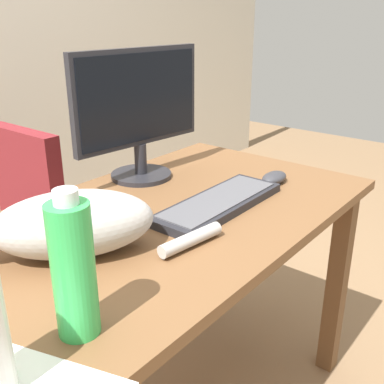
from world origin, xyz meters
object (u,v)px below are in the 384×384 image
cat (63,223)px  water_bottle (73,269)px  keyboard (219,203)px  office_chair (67,244)px  monitor (139,110)px  computer_mouse (274,178)px

cat → water_bottle: (-0.15, -0.24, 0.04)m
keyboard → office_chair: bearing=88.7°
office_chair → cat: 0.92m
cat → office_chair: bearing=55.4°
monitor → water_bottle: 0.80m
computer_mouse → water_bottle: (-0.86, -0.10, 0.11)m
cat → water_bottle: water_bottle is taller
cat → computer_mouse: 0.73m
water_bottle → computer_mouse: bearing=6.7°
office_chair → computer_mouse: (0.26, -0.80, 0.40)m
office_chair → water_bottle: water_bottle is taller
keyboard → computer_mouse: (0.27, -0.02, 0.00)m
cat → water_bottle: size_ratio=1.91×
keyboard → cat: bearing=165.4°
monitor → water_bottle: size_ratio=1.81×
monitor → keyboard: size_ratio=1.09×
monitor → cat: monitor is taller
computer_mouse → water_bottle: bearing=-173.3°
office_chair → keyboard: size_ratio=2.01×
office_chair → water_bottle: (-0.61, -0.90, 0.51)m
keyboard → water_bottle: size_ratio=1.66×
monitor → computer_mouse: (0.23, -0.37, -0.21)m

